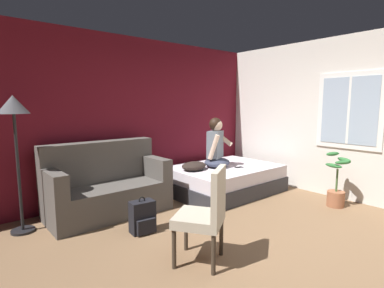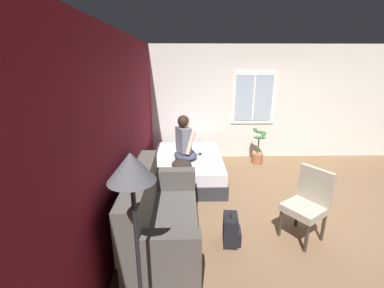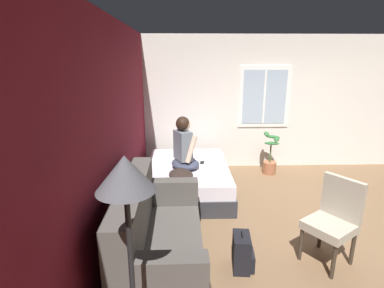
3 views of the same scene
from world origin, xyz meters
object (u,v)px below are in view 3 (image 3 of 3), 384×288
Objects in this scene: bed at (188,178)px; throw_pillow at (181,175)px; person_seated at (184,148)px; backpack at (242,253)px; floor_lamp at (127,198)px; cell_phone at (202,162)px; side_chair at (334,218)px; couch at (156,241)px; potted_plant at (270,159)px.

bed is 0.71m from throw_pillow.
backpack is (-1.88, -0.62, -0.64)m from person_seated.
floor_lamp is at bearing 173.20° from throw_pillow.
bed is 0.38m from cell_phone.
person_seated is (1.76, 1.65, 0.30)m from side_chair.
backpack is 0.95× the size of throw_pillow.
throw_pillow reaches higher than backpack.
floor_lamp is at bearing 139.77° from backpack.
backpack is at bearing -86.78° from couch.
potted_plant is at bearing -64.77° from bed.
person_seated is 2.03m from potted_plant.
couch is 1.97m from side_chair.
couch is 3.56× the size of throw_pillow.
cell_phone is at bearing -66.70° from bed.
bed is 0.62m from person_seated.
backpack is 1.95m from floor_lamp.
bed is at bearing 15.54° from backpack.
throw_pillow is (1.40, 0.67, 0.36)m from backpack.
couch is 1.48m from throw_pillow.
couch is 2.28m from cell_phone.
person_seated is 3.11m from floor_lamp.
couch is at bearing -2.63° from floor_lamp.
side_chair is 1.09m from backpack.
side_chair is 2.14× the size of backpack.
side_chair is 6.81× the size of cell_phone.
backpack is 2.18m from cell_phone.
floor_lamp is at bearing 152.36° from potted_plant.
throw_pillow is 2.72m from floor_lamp.
backpack is 0.27× the size of floor_lamp.
cell_phone reaches higher than bed.
floor_lamp reaches higher than potted_plant.
throw_pillow is at bearing 128.51° from potted_plant.
throw_pillow is (-0.63, 0.11, 0.31)m from bed.
couch is at bearing 170.09° from throw_pillow.
floor_lamp is at bearing 122.38° from side_chair.
side_chair reaches higher than backpack.
couch is at bearing -97.58° from cell_phone.
bed is 3.42m from floor_lamp.
cell_phone is (2.14, 0.30, 0.29)m from backpack.
throw_pillow is (1.45, -0.25, 0.16)m from couch.
bed is at bearing -7.39° from floor_lamp.
cell_phone is at bearing 115.57° from potted_plant.
couch is 1.74× the size of side_chair.
floor_lamp is (-1.27, 2.01, 0.90)m from side_chair.
bed is 13.53× the size of cell_phone.
backpack is (-0.12, 1.03, -0.34)m from side_chair.
throw_pillow is (-0.47, 0.05, -0.29)m from person_seated.
person_seated is 1.82× the size of throw_pillow.
bed is 1.84m from potted_plant.
person_seated is at bearing 18.30° from backpack.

